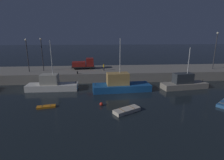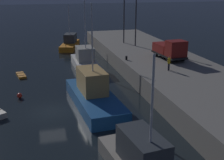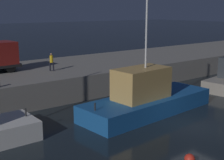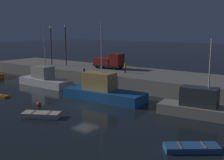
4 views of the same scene
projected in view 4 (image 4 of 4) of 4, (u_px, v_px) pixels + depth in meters
The scene contains 14 objects.
ground_plane at pixel (85, 107), 33.39m from camera, with size 320.00×320.00×0.00m, color black.
pier_quay at pixel (149, 80), 45.07m from camera, with size 69.71×10.85×2.12m.
fishing_trawler_red at pixel (202, 106), 29.71m from camera, with size 9.43×3.89×8.11m.
fishing_boat_blue at pixel (103, 91), 36.90m from camera, with size 11.20×4.31×9.86m.
fishing_trawler_green at pixel (44, 79), 45.96m from camera, with size 9.65×2.97×9.45m.
dinghy_orange_near at pixel (41, 115), 29.61m from camera, with size 4.11×3.18×0.56m.
dinghy_red_small at pixel (192, 148), 21.49m from camera, with size 4.10×3.67×0.48m.
rowboat_blue_far at pixel (0, 96), 38.50m from camera, with size 2.78×1.41×0.31m.
mooring_buoy_near at pixel (39, 104), 33.67m from camera, with size 0.54×0.54×0.54m, color red.
lamp_post_west at pixel (51, 42), 55.09m from camera, with size 0.44×0.44×7.44m.
lamp_post_east at pixel (66, 42), 54.11m from camera, with size 0.44×0.44×7.62m.
utility_truck at pixel (110, 61), 50.21m from camera, with size 5.75×2.71×2.67m.
dockworker at pixel (125, 67), 45.56m from camera, with size 0.42×0.42×1.63m.
bollard_west at pixel (84, 70), 46.67m from camera, with size 0.28×0.28×0.50m, color black.
Camera 4 is at (22.01, -23.86, 9.04)m, focal length 45.87 mm.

